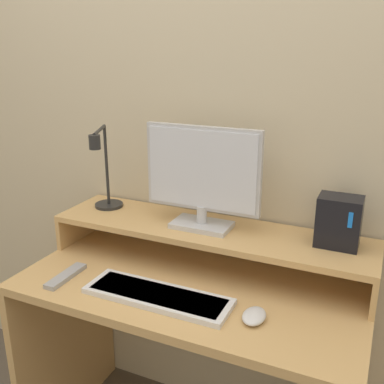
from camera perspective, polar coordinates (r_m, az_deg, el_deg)
wall_back at (r=1.68m, az=4.60°, el=8.36°), size 6.00×0.05×2.50m
desk at (r=1.68m, az=-0.13°, el=-18.23°), size 1.16×0.59×0.77m
monitor_shelf at (r=1.62m, az=2.11°, el=-5.21°), size 1.16×0.29×0.14m
monitor at (r=1.55m, az=1.31°, el=2.02°), size 0.42×0.12×0.36m
desk_lamp at (r=1.76m, az=-11.06°, el=1.79°), size 0.15×0.24×0.33m
router_dock at (r=1.52m, az=18.15°, el=-3.58°), size 0.14×0.10×0.17m
keyboard at (r=1.46m, az=-4.39°, el=-12.98°), size 0.48×0.15×0.02m
mouse at (r=1.37m, az=7.90°, el=-15.33°), size 0.07×0.10×0.03m
remote_control at (r=1.63m, az=-15.73°, el=-10.23°), size 0.05×0.18×0.02m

